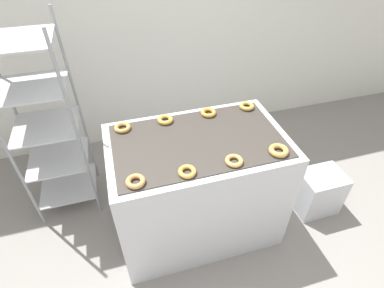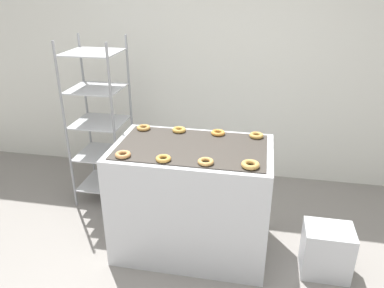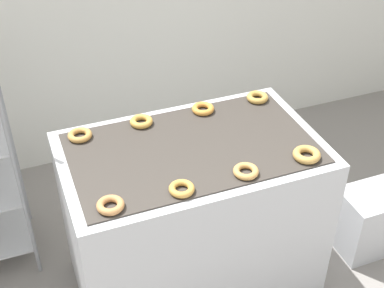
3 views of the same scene
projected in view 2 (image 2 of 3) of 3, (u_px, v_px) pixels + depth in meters
name	position (u px, v px, depth m)	size (l,w,h in m)	color
wall_back	(217.00, 58.00, 4.15)	(8.00, 0.05, 2.80)	silver
fryer_machine	(192.00, 199.00, 3.19)	(1.28, 0.79, 0.98)	silver
baking_rack_cart	(100.00, 122.00, 3.81)	(0.52, 0.51, 1.71)	gray
glaze_bin	(326.00, 251.00, 3.00)	(0.38, 0.29, 0.42)	silver
donut_near_left	(123.00, 155.00, 2.82)	(0.12, 0.12, 0.03)	#BF824B
donut_near_midleft	(163.00, 159.00, 2.76)	(0.11, 0.11, 0.03)	gold
donut_near_midright	(206.00, 162.00, 2.71)	(0.12, 0.12, 0.03)	tan
donut_near_right	(250.00, 165.00, 2.66)	(0.13, 0.13, 0.04)	#BD8F47
donut_far_left	(144.00, 128.00, 3.32)	(0.12, 0.12, 0.03)	#BF8944
donut_far_midleft	(179.00, 130.00, 3.27)	(0.12, 0.12, 0.03)	gold
donut_far_midright	(218.00, 133.00, 3.21)	(0.12, 0.12, 0.03)	#D08837
donut_far_right	(256.00, 135.00, 3.16)	(0.12, 0.12, 0.03)	#BE9043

